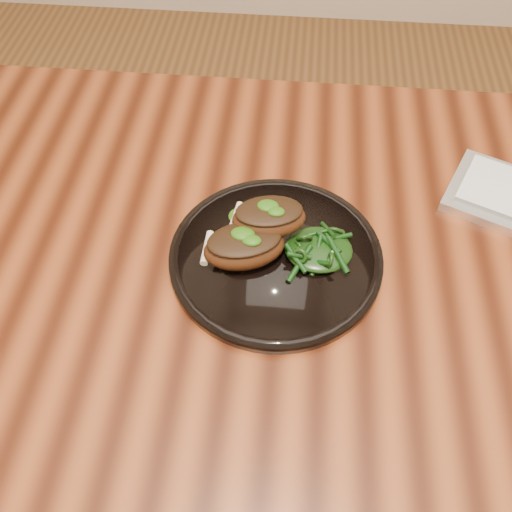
{
  "coord_description": "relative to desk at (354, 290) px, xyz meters",
  "views": [
    {
      "loc": [
        -0.1,
        -0.5,
        1.37
      ],
      "look_at": [
        -0.14,
        -0.04,
        0.78
      ],
      "focal_mm": 40.0,
      "sensor_mm": 36.0,
      "label": 1
    }
  ],
  "objects": [
    {
      "name": "desk",
      "position": [
        0.0,
        0.0,
        0.0
      ],
      "size": [
        1.6,
        0.8,
        0.75
      ],
      "color": "#321106",
      "rests_on": "ground"
    },
    {
      "name": "plate",
      "position": [
        -0.12,
        -0.02,
        0.09
      ],
      "size": [
        0.29,
        0.29,
        0.02
      ],
      "color": "black",
      "rests_on": "desk"
    },
    {
      "name": "lamb_chop_front",
      "position": [
        -0.16,
        -0.03,
        0.12
      ],
      "size": [
        0.13,
        0.1,
        0.05
      ],
      "color": "#3E1D0C",
      "rests_on": "plate"
    },
    {
      "name": "lamb_chop_back",
      "position": [
        -0.13,
        0.01,
        0.14
      ],
      "size": [
        0.11,
        0.08,
        0.04
      ],
      "color": "#3E1D0C",
      "rests_on": "plate"
    },
    {
      "name": "herb_smear",
      "position": [
        -0.15,
        0.04,
        0.1
      ],
      "size": [
        0.07,
        0.05,
        0.0
      ],
      "primitive_type": "ellipsoid",
      "color": "#163F06",
      "rests_on": "plate"
    },
    {
      "name": "greens_heap",
      "position": [
        -0.06,
        -0.02,
        0.11
      ],
      "size": [
        0.09,
        0.09,
        0.03
      ],
      "color": "black",
      "rests_on": "plate"
    }
  ]
}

